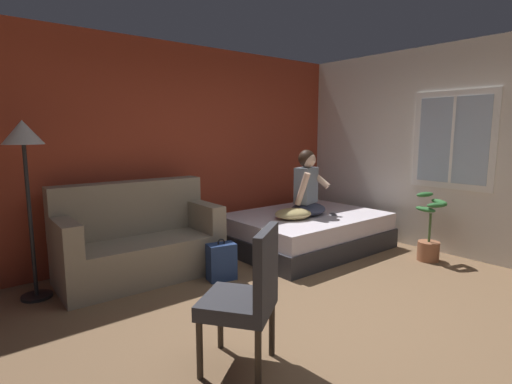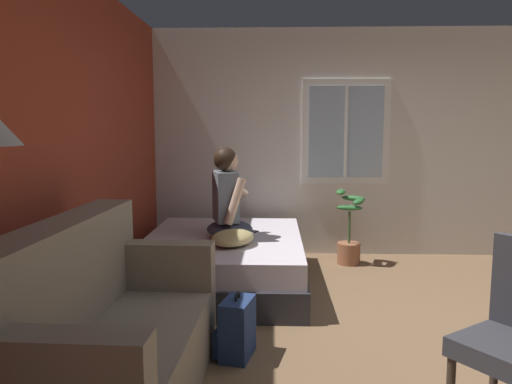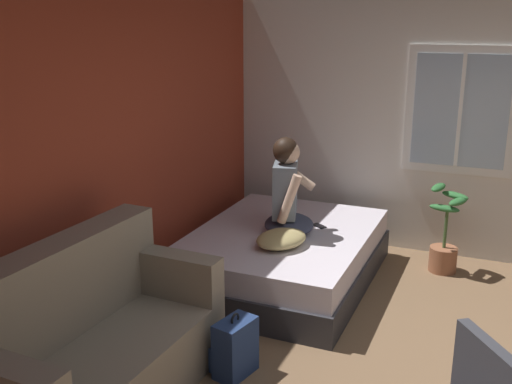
{
  "view_description": "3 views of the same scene",
  "coord_description": "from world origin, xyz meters",
  "px_view_note": "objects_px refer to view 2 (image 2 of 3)",
  "views": [
    {
      "loc": [
        -2.55,
        -1.96,
        1.6
      ],
      "look_at": [
        0.6,
        1.88,
        0.84
      ],
      "focal_mm": 28.0,
      "sensor_mm": 36.0,
      "label": 1
    },
    {
      "loc": [
        -3.4,
        1.26,
        1.54
      ],
      "look_at": [
        0.61,
        1.4,
        1.02
      ],
      "focal_mm": 35.0,
      "sensor_mm": 36.0,
      "label": 2
    },
    {
      "loc": [
        -3.45,
        -0.04,
        2.34
      ],
      "look_at": [
        0.64,
        1.71,
        1.05
      ],
      "focal_mm": 42.0,
      "sensor_mm": 36.0,
      "label": 3
    }
  ],
  "objects_px": {
    "cell_phone": "(252,231)",
    "throw_pillow": "(233,238)",
    "bed": "(224,261)",
    "potted_plant": "(349,238)",
    "backpack": "(236,329)",
    "couch": "(105,340)",
    "person_seated": "(228,201)"
  },
  "relations": [
    {
      "from": "cell_phone",
      "to": "throw_pillow",
      "type": "bearing_deg",
      "value": 21.48
    },
    {
      "from": "bed",
      "to": "potted_plant",
      "type": "distance_m",
      "value": 1.56
    },
    {
      "from": "throw_pillow",
      "to": "potted_plant",
      "type": "distance_m",
      "value": 1.7
    },
    {
      "from": "throw_pillow",
      "to": "cell_phone",
      "type": "relative_size",
      "value": 3.33
    },
    {
      "from": "backpack",
      "to": "throw_pillow",
      "type": "height_order",
      "value": "throw_pillow"
    },
    {
      "from": "cell_phone",
      "to": "couch",
      "type": "bearing_deg",
      "value": 18.82
    },
    {
      "from": "person_seated",
      "to": "backpack",
      "type": "xyz_separation_m",
      "value": [
        -1.54,
        -0.19,
        -0.64
      ]
    },
    {
      "from": "cell_phone",
      "to": "potted_plant",
      "type": "distance_m",
      "value": 1.22
    },
    {
      "from": "couch",
      "to": "backpack",
      "type": "relative_size",
      "value": 3.77
    },
    {
      "from": "couch",
      "to": "potted_plant",
      "type": "distance_m",
      "value": 3.49
    },
    {
      "from": "bed",
      "to": "cell_phone",
      "type": "bearing_deg",
      "value": -46.11
    },
    {
      "from": "throw_pillow",
      "to": "cell_phone",
      "type": "height_order",
      "value": "throw_pillow"
    },
    {
      "from": "backpack",
      "to": "person_seated",
      "type": "bearing_deg",
      "value": 7.16
    },
    {
      "from": "bed",
      "to": "couch",
      "type": "distance_m",
      "value": 2.26
    },
    {
      "from": "potted_plant",
      "to": "person_seated",
      "type": "bearing_deg",
      "value": 122.4
    },
    {
      "from": "bed",
      "to": "couch",
      "type": "relative_size",
      "value": 1.2
    },
    {
      "from": "person_seated",
      "to": "cell_phone",
      "type": "xyz_separation_m",
      "value": [
        0.28,
        -0.22,
        -0.35
      ]
    },
    {
      "from": "bed",
      "to": "backpack",
      "type": "height_order",
      "value": "bed"
    },
    {
      "from": "backpack",
      "to": "cell_phone",
      "type": "distance_m",
      "value": 1.84
    },
    {
      "from": "throw_pillow",
      "to": "couch",
      "type": "bearing_deg",
      "value": 163.49
    },
    {
      "from": "person_seated",
      "to": "cell_phone",
      "type": "height_order",
      "value": "person_seated"
    },
    {
      "from": "cell_phone",
      "to": "bed",
      "type": "bearing_deg",
      "value": -11.65
    },
    {
      "from": "person_seated",
      "to": "throw_pillow",
      "type": "xyz_separation_m",
      "value": [
        -0.33,
        -0.07,
        -0.29
      ]
    },
    {
      "from": "throw_pillow",
      "to": "potted_plant",
      "type": "relative_size",
      "value": 0.56
    },
    {
      "from": "throw_pillow",
      "to": "cell_phone",
      "type": "bearing_deg",
      "value": -12.98
    },
    {
      "from": "bed",
      "to": "throw_pillow",
      "type": "xyz_separation_m",
      "value": [
        -0.36,
        -0.12,
        0.31
      ]
    },
    {
      "from": "bed",
      "to": "throw_pillow",
      "type": "distance_m",
      "value": 0.5
    },
    {
      "from": "backpack",
      "to": "throw_pillow",
      "type": "bearing_deg",
      "value": 5.64
    },
    {
      "from": "couch",
      "to": "backpack",
      "type": "distance_m",
      "value": 0.95
    },
    {
      "from": "couch",
      "to": "cell_phone",
      "type": "relative_size",
      "value": 12.0
    },
    {
      "from": "backpack",
      "to": "couch",
      "type": "bearing_deg",
      "value": 134.07
    },
    {
      "from": "person_seated",
      "to": "cell_phone",
      "type": "bearing_deg",
      "value": -37.26
    }
  ]
}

